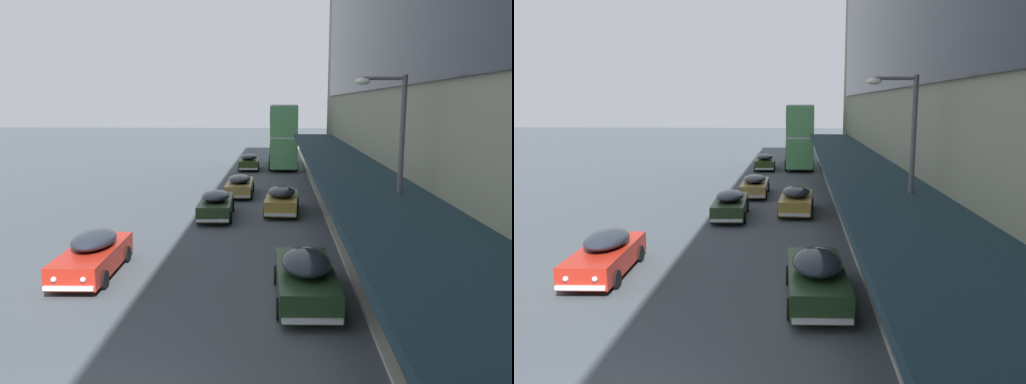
{
  "view_description": "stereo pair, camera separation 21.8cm",
  "coord_description": "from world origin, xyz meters",
  "views": [
    {
      "loc": [
        3.44,
        -7.69,
        6.15
      ],
      "look_at": [
        2.34,
        16.87,
        1.78
      ],
      "focal_mm": 35.0,
      "sensor_mm": 36.0,
      "label": 1
    },
    {
      "loc": [
        3.66,
        -7.68,
        6.15
      ],
      "look_at": [
        2.34,
        16.87,
        1.78
      ],
      "focal_mm": 35.0,
      "sensor_mm": 36.0,
      "label": 2
    }
  ],
  "objects": [
    {
      "name": "sedan_far_back",
      "position": [
        0.85,
        25.45,
        0.72
      ],
      "size": [
        1.86,
        4.9,
        1.43
      ],
      "color": "olive",
      "rests_on": "ground"
    },
    {
      "name": "sedan_oncoming_rear",
      "position": [
        0.07,
        18.82,
        0.75
      ],
      "size": [
        1.99,
        5.0,
        1.49
      ],
      "color": "#21361C",
      "rests_on": "ground"
    },
    {
      "name": "pedestrian_at_kerb",
      "position": [
        6.44,
        5.21,
        1.18
      ],
      "size": [
        0.6,
        0.34,
        1.86
      ],
      "color": "black",
      "rests_on": "sidewalk_kerb"
    },
    {
      "name": "sedan_second_near",
      "position": [
        3.66,
        20.13,
        0.77
      ],
      "size": [
        2.05,
        4.62,
        1.55
      ],
      "color": "olive",
      "rests_on": "ground"
    },
    {
      "name": "transit_bus_kerbside_front",
      "position": [
        3.87,
        40.99,
        3.26
      ],
      "size": [
        2.79,
        9.4,
        6.04
      ],
      "color": "#549A5C",
      "rests_on": "ground"
    },
    {
      "name": "sedan_lead_near",
      "position": [
        -3.26,
        9.49,
        0.76
      ],
      "size": [
        1.96,
        4.96,
        1.53
      ],
      "color": "red",
      "rests_on": "ground"
    },
    {
      "name": "street_lamp",
      "position": [
        6.9,
        7.18,
        4.12
      ],
      "size": [
        1.5,
        0.28,
        6.81
      ],
      "color": "#4C4C51",
      "rests_on": "sidewalk_kerb"
    },
    {
      "name": "sedan_trailing_mid",
      "position": [
        0.69,
        38.7,
        0.75
      ],
      "size": [
        2.0,
        4.39,
        1.51
      ],
      "color": "#2B3816",
      "rests_on": "ground"
    },
    {
      "name": "sedan_oncoming_front",
      "position": [
        4.32,
        7.27,
        0.82
      ],
      "size": [
        2.0,
        4.89,
        1.67
      ],
      "color": "#1F391E",
      "rests_on": "ground"
    },
    {
      "name": "fire_hydrant",
      "position": [
        6.82,
        16.13,
        0.49
      ],
      "size": [
        0.2,
        0.4,
        0.7
      ],
      "color": "red",
      "rests_on": "sidewalk_kerb"
    }
  ]
}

